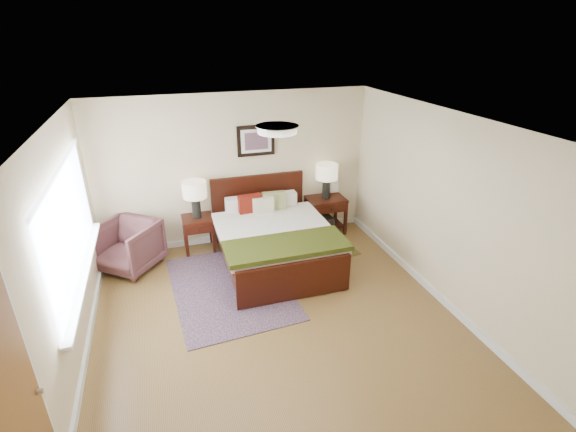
{
  "coord_description": "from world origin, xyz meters",
  "views": [
    {
      "loc": [
        -1.16,
        -4.02,
        3.4
      ],
      "look_at": [
        0.4,
        0.91,
        1.05
      ],
      "focal_mm": 26.0,
      "sensor_mm": 36.0,
      "label": 1
    }
  ],
  "objects_px": {
    "rug_persian": "(230,287)",
    "bed": "(274,233)",
    "lamp_right": "(327,174)",
    "lamp_left": "(195,192)",
    "armchair": "(128,246)",
    "nightstand_right": "(326,212)",
    "nightstand_left": "(198,225)"
  },
  "relations": [
    {
      "from": "lamp_right",
      "to": "armchair",
      "type": "bearing_deg",
      "value": -175.36
    },
    {
      "from": "nightstand_right",
      "to": "bed",
      "type": "bearing_deg",
      "value": -146.67
    },
    {
      "from": "nightstand_right",
      "to": "lamp_left",
      "type": "xyz_separation_m",
      "value": [
        -2.24,
        0.01,
        0.63
      ]
    },
    {
      "from": "nightstand_left",
      "to": "armchair",
      "type": "bearing_deg",
      "value": -167.09
    },
    {
      "from": "lamp_right",
      "to": "rug_persian",
      "type": "relative_size",
      "value": 0.28
    },
    {
      "from": "nightstand_right",
      "to": "armchair",
      "type": "distance_m",
      "value": 3.34
    },
    {
      "from": "lamp_right",
      "to": "rug_persian",
      "type": "xyz_separation_m",
      "value": [
        -1.97,
        -1.27,
        -1.09
      ]
    },
    {
      "from": "lamp_right",
      "to": "armchair",
      "type": "distance_m",
      "value": 3.42
    },
    {
      "from": "nightstand_right",
      "to": "lamp_left",
      "type": "distance_m",
      "value": 2.33
    },
    {
      "from": "bed",
      "to": "armchair",
      "type": "bearing_deg",
      "value": 166.38
    },
    {
      "from": "rug_persian",
      "to": "bed",
      "type": "bearing_deg",
      "value": 27.43
    },
    {
      "from": "armchair",
      "to": "rug_persian",
      "type": "distance_m",
      "value": 1.73
    },
    {
      "from": "bed",
      "to": "nightstand_right",
      "type": "height_order",
      "value": "bed"
    },
    {
      "from": "bed",
      "to": "nightstand_right",
      "type": "distance_m",
      "value": 1.42
    },
    {
      "from": "rug_persian",
      "to": "lamp_right",
      "type": "bearing_deg",
      "value": 29.03
    },
    {
      "from": "lamp_left",
      "to": "armchair",
      "type": "xyz_separation_m",
      "value": [
        -1.09,
        -0.27,
        -0.65
      ]
    },
    {
      "from": "nightstand_right",
      "to": "lamp_left",
      "type": "relative_size",
      "value": 1.09
    },
    {
      "from": "lamp_right",
      "to": "bed",
      "type": "bearing_deg",
      "value": -146.19
    },
    {
      "from": "armchair",
      "to": "nightstand_left",
      "type": "bearing_deg",
      "value": 51.61
    },
    {
      "from": "armchair",
      "to": "nightstand_right",
      "type": "bearing_deg",
      "value": 43.09
    },
    {
      "from": "rug_persian",
      "to": "lamp_left",
      "type": "bearing_deg",
      "value": 98.26
    },
    {
      "from": "lamp_left",
      "to": "nightstand_left",
      "type": "bearing_deg",
      "value": -90.0
    },
    {
      "from": "lamp_right",
      "to": "nightstand_right",
      "type": "bearing_deg",
      "value": -90.0
    },
    {
      "from": "nightstand_left",
      "to": "nightstand_right",
      "type": "bearing_deg",
      "value": 0.17
    },
    {
      "from": "nightstand_right",
      "to": "lamp_right",
      "type": "xyz_separation_m",
      "value": [
        0.0,
        0.01,
        0.7
      ]
    },
    {
      "from": "lamp_left",
      "to": "bed",
      "type": "bearing_deg",
      "value": -36.66
    },
    {
      "from": "nightstand_left",
      "to": "nightstand_right",
      "type": "height_order",
      "value": "nightstand_right"
    },
    {
      "from": "lamp_left",
      "to": "lamp_right",
      "type": "bearing_deg",
      "value": 0.0
    },
    {
      "from": "nightstand_left",
      "to": "lamp_left",
      "type": "bearing_deg",
      "value": 90.0
    },
    {
      "from": "bed",
      "to": "rug_persian",
      "type": "height_order",
      "value": "bed"
    },
    {
      "from": "bed",
      "to": "nightstand_left",
      "type": "distance_m",
      "value": 1.31
    },
    {
      "from": "armchair",
      "to": "lamp_right",
      "type": "bearing_deg",
      "value": 43.33
    }
  ]
}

